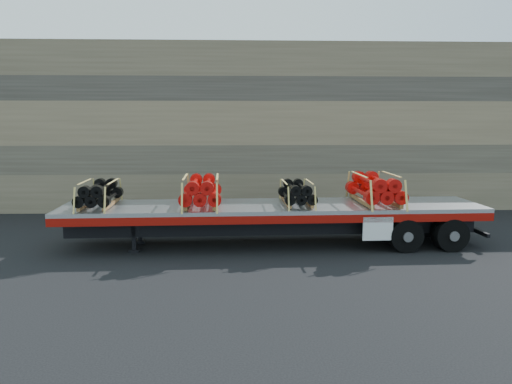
# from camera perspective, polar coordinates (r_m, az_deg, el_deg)

# --- Properties ---
(ground) EXTENTS (120.00, 120.00, 0.00)m
(ground) POSITION_cam_1_polar(r_m,az_deg,el_deg) (16.24, 5.67, -5.49)
(ground) COLOR black
(ground) RESTS_ON ground
(rock_wall) EXTENTS (44.00, 3.00, 7.00)m
(rock_wall) POSITION_cam_1_polar(r_m,az_deg,el_deg) (22.22, 3.44, 7.37)
(rock_wall) COLOR #7A6B54
(rock_wall) RESTS_ON ground
(trailer) EXTENTS (12.82, 2.77, 1.28)m
(trailer) POSITION_cam_1_polar(r_m,az_deg,el_deg) (15.42, 1.85, -3.76)
(trailer) COLOR #B5B7BD
(trailer) RESTS_ON ground
(bundle_front) EXTENTS (1.07, 2.06, 0.72)m
(bundle_front) POSITION_cam_1_polar(r_m,az_deg,el_deg) (15.62, -17.48, -0.27)
(bundle_front) COLOR black
(bundle_front) RESTS_ON trailer
(bundle_midfront) EXTENTS (1.24, 2.40, 0.84)m
(bundle_midfront) POSITION_cam_1_polar(r_m,az_deg,el_deg) (15.18, -6.25, 0.06)
(bundle_midfront) COLOR red
(bundle_midfront) RESTS_ON trailer
(bundle_midrear) EXTENTS (0.99, 1.91, 0.67)m
(bundle_midrear) POSITION_cam_1_polar(r_m,az_deg,el_deg) (15.34, 4.68, -0.15)
(bundle_midrear) COLOR black
(bundle_midrear) RESTS_ON trailer
(bundle_rear) EXTENTS (1.29, 2.49, 0.87)m
(bundle_rear) POSITION_cam_1_polar(r_m,az_deg,el_deg) (15.87, 13.41, 0.30)
(bundle_rear) COLOR red
(bundle_rear) RESTS_ON trailer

